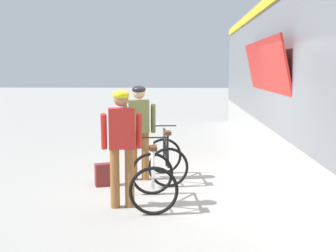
{
  "coord_description": "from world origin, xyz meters",
  "views": [
    {
      "loc": [
        -0.25,
        -7.52,
        2.07
      ],
      "look_at": [
        -0.55,
        0.21,
        1.05
      ],
      "focal_mm": 46.51,
      "sensor_mm": 36.0,
      "label": 1
    }
  ],
  "objects_px": {
    "bicycle_near_black": "(166,159)",
    "backpack_on_platform": "(103,175)",
    "cyclist_far_in_red": "(122,138)",
    "bicycle_far_white": "(153,179)",
    "cyclist_near_in_olive": "(139,124)"
  },
  "relations": [
    {
      "from": "bicycle_near_black",
      "to": "backpack_on_platform",
      "type": "height_order",
      "value": "bicycle_near_black"
    },
    {
      "from": "cyclist_far_in_red",
      "to": "bicycle_far_white",
      "type": "bearing_deg",
      "value": 19.25
    },
    {
      "from": "cyclist_far_in_red",
      "to": "backpack_on_platform",
      "type": "height_order",
      "value": "cyclist_far_in_red"
    },
    {
      "from": "cyclist_far_in_red",
      "to": "bicycle_far_white",
      "type": "distance_m",
      "value": 0.8
    },
    {
      "from": "cyclist_near_in_olive",
      "to": "cyclist_far_in_red",
      "type": "xyz_separation_m",
      "value": [
        -0.09,
        -1.64,
        0.0
      ]
    },
    {
      "from": "cyclist_near_in_olive",
      "to": "bicycle_near_black",
      "type": "bearing_deg",
      "value": -1.27
    },
    {
      "from": "bicycle_near_black",
      "to": "bicycle_far_white",
      "type": "height_order",
      "value": "same"
    },
    {
      "from": "bicycle_far_white",
      "to": "backpack_on_platform",
      "type": "relative_size",
      "value": 2.84
    },
    {
      "from": "backpack_on_platform",
      "to": "bicycle_near_black",
      "type": "bearing_deg",
      "value": 0.85
    },
    {
      "from": "cyclist_far_in_red",
      "to": "bicycle_near_black",
      "type": "height_order",
      "value": "cyclist_far_in_red"
    },
    {
      "from": "cyclist_far_in_red",
      "to": "bicycle_near_black",
      "type": "distance_m",
      "value": 1.85
    },
    {
      "from": "cyclist_far_in_red",
      "to": "backpack_on_platform",
      "type": "distance_m",
      "value": 1.55
    },
    {
      "from": "bicycle_near_black",
      "to": "cyclist_near_in_olive",
      "type": "bearing_deg",
      "value": 178.73
    },
    {
      "from": "bicycle_near_black",
      "to": "bicycle_far_white",
      "type": "distance_m",
      "value": 1.48
    },
    {
      "from": "cyclist_far_in_red",
      "to": "bicycle_far_white",
      "type": "xyz_separation_m",
      "value": [
        0.45,
        0.16,
        -0.65
      ]
    }
  ]
}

